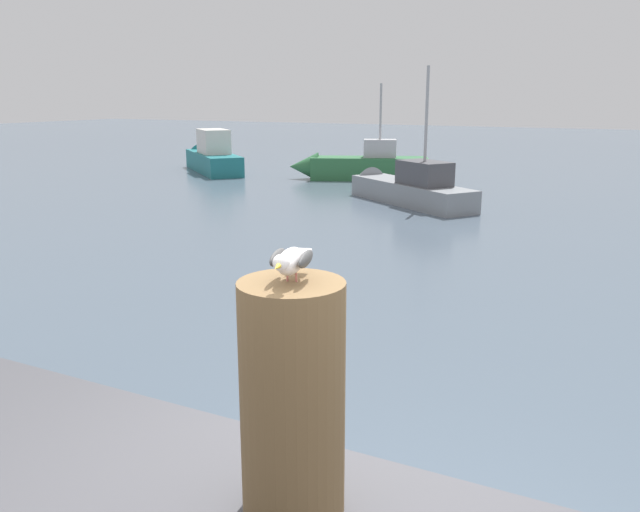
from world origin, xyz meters
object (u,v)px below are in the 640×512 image
Objects in this scene: seagull at (290,260)px; boat_teal at (210,157)px; mooring_post at (293,400)px; boat_green at (356,166)px; boat_grey at (402,187)px.

boat_teal is (-14.20, 18.71, -1.73)m from seagull.
seagull reaches higher than mooring_post.
boat_teal is (-6.20, -0.12, 0.08)m from boat_green.
boat_grey is at bearing 108.13° from seagull.
mooring_post is 0.21× the size of boat_grey.
boat_green is at bearing 1.15° from boat_teal.
mooring_post reaches higher than boat_teal.
boat_green is at bearing 113.00° from mooring_post.
seagull is 0.08× the size of boat_grey.
boat_teal is at bearing -178.85° from boat_green.
seagull is at bearing -67.01° from boat_green.
boat_grey reaches higher than mooring_post.
mooring_post is at bearing -71.87° from boat_grey.
boat_teal is at bearing 127.20° from mooring_post.
boat_teal is (-9.32, 3.83, 0.13)m from boat_grey.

